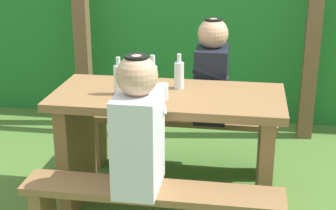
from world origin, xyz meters
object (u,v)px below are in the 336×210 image
Objects in this scene: bench_far at (180,131)px; person_white_shirt at (138,129)px; bench_near at (152,208)px; picnic_table at (168,132)px; cell_phone at (133,93)px; drinking_glass at (163,92)px; person_black_coat at (212,74)px; bottle_right at (119,79)px; bottle_left at (153,78)px; bottle_center at (179,75)px.

person_white_shirt is at bearing -93.54° from bench_far.
picnic_table is at bearing 90.00° from bench_near.
bench_far is 10.00× the size of cell_phone.
person_white_shirt is 7.63× the size of drinking_glass.
person_black_coat is 7.63× the size of drinking_glass.
bottle_right reaches higher than picnic_table.
drinking_glass is at bearing -53.86° from bottle_left.
cell_phone is at bearing 105.69° from person_white_shirt.
bench_near is at bearing -94.48° from bottle_center.
bench_near is 0.79m from bottle_left.
drinking_glass reaches higher than picnic_table.
person_white_shirt is at bearing -97.45° from drinking_glass.
bottle_right is (-0.28, 0.05, 0.05)m from drinking_glass.
picnic_table is 10.00× the size of cell_phone.
picnic_table is at bearing 12.50° from bottle_right.
cell_phone is at bearing -126.26° from person_black_coat.
person_black_coat is at bearing 49.85° from bottle_right.
cell_phone is at bearing -167.89° from picnic_table.
bottle_center is (0.05, -0.43, 0.56)m from bench_far.
bottle_left is at bearing -120.09° from person_black_coat.
person_white_shirt reaches higher than drinking_glass.
bottle_right is (-0.29, 0.48, 0.56)m from bench_near.
bottle_center reaches higher than drinking_glass.
person_white_shirt is at bearing -104.99° from person_black_coat.
drinking_glass is at bearing -91.00° from bench_far.
bottle_right is (-0.29, -0.61, 0.56)m from bench_far.
bottle_left is (-0.09, 0.54, 0.56)m from bench_near.
person_white_shirt is at bearing -87.23° from bottle_left.
bottle_right reaches higher than bench_near.
picnic_table is 0.36m from bottle_left.
bench_far is 1.18m from person_white_shirt.
bench_near is (0.00, -0.54, -0.22)m from picnic_table.
bench_far is (0.00, 1.09, 0.00)m from bench_near.
bench_near is 1.00× the size of bench_far.
person_black_coat reaches higher than picnic_table.
picnic_table is at bearing -114.96° from bottle_center.
drinking_glass is 0.41× the size of bottle_right.
bottle_left is 1.67× the size of cell_phone.
drinking_glass is 0.40× the size of bottle_left.
person_black_coat is at bearing 70.37° from drinking_glass.
person_black_coat is at bearing 67.63° from picnic_table.
person_black_coat is at bearing 68.97° from cell_phone.
person_white_shirt is at bearing -59.08° from cell_phone.
bottle_right is 0.38m from bottle_center.
bench_near is at bearing -101.60° from person_black_coat.
bench_near is at bearing -59.13° from bottle_right.
bottle_right is at bearing 114.77° from person_white_shirt.
person_black_coat is at bearing -0.85° from bench_far.
person_white_shirt reaches higher than bench_far.
bench_far is at bearing 90.00° from picnic_table.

